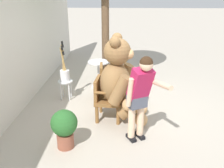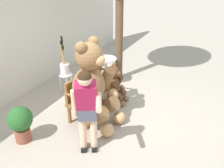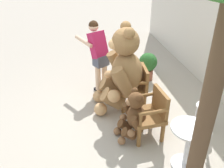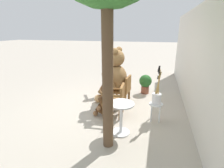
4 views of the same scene
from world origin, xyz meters
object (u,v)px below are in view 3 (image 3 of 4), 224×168
object	(u,v)px
brush_bucket	(209,96)
wooden_chair_right	(150,113)
teddy_bear_small	(134,116)
teddy_bear_large	(122,70)
white_stool	(205,111)
wooden_chair_left	(135,86)
potted_plant	(148,64)
person_visitor	(98,52)
round_side_table	(188,142)

from	to	relation	value
brush_bucket	wooden_chair_right	bearing A→B (deg)	-89.64
teddy_bear_small	wooden_chair_right	bearing A→B (deg)	91.62
teddy_bear_large	white_stool	size ratio (longest dim) A/B	3.74
wooden_chair_left	potted_plant	world-z (taller)	wooden_chair_left
person_visitor	brush_bucket	bearing A→B (deg)	43.80
teddy_bear_large	potted_plant	distance (m)	1.43
white_stool	round_side_table	size ratio (longest dim) A/B	0.64
wooden_chair_left	round_side_table	world-z (taller)	wooden_chair_left
wooden_chair_left	white_stool	bearing A→B (deg)	48.43
brush_bucket	teddy_bear_large	bearing A→B (deg)	-125.28
wooden_chair_left	wooden_chair_right	distance (m)	0.92
wooden_chair_left	teddy_bear_small	distance (m)	0.97
wooden_chair_left	brush_bucket	world-z (taller)	brush_bucket
teddy_bear_small	person_visitor	size ratio (longest dim) A/B	0.59
teddy_bear_large	brush_bucket	distance (m)	1.61
round_side_table	wooden_chair_left	bearing A→B (deg)	-169.59
round_side_table	teddy_bear_large	bearing A→B (deg)	-161.07
person_visitor	brush_bucket	world-z (taller)	person_visitor
white_stool	round_side_table	xyz separation A→B (m)	(0.78, -0.72, 0.09)
wooden_chair_left	wooden_chair_right	size ratio (longest dim) A/B	1.00
wooden_chair_left	teddy_bear_large	size ratio (longest dim) A/B	0.50
wooden_chair_left	teddy_bear_large	distance (m)	0.47
teddy_bear_small	potted_plant	size ratio (longest dim) A/B	1.35
wooden_chair_right	potted_plant	xyz separation A→B (m)	(-1.96, 0.61, -0.07)
brush_bucket	round_side_table	bearing A→B (deg)	-42.60
wooden_chair_left	person_visitor	world-z (taller)	person_visitor
potted_plant	wooden_chair_right	bearing A→B (deg)	-17.29
person_visitor	round_side_table	distance (m)	2.70
person_visitor	wooden_chair_left	bearing A→B (deg)	37.38
person_visitor	teddy_bear_small	bearing A→B (deg)	10.61
wooden_chair_left	brush_bucket	distance (m)	1.39
round_side_table	potted_plant	bearing A→B (deg)	173.75
teddy_bear_small	potted_plant	xyz separation A→B (m)	(-1.97, 0.90, -0.05)
round_side_table	teddy_bear_small	bearing A→B (deg)	-141.88
teddy_bear_small	round_side_table	distance (m)	0.97
wooden_chair_left	wooden_chair_right	world-z (taller)	same
teddy_bear_large	wooden_chair_right	bearing A→B (deg)	16.42
teddy_bear_large	teddy_bear_small	world-z (taller)	teddy_bear_large
teddy_bear_large	potted_plant	world-z (taller)	teddy_bear_large
round_side_table	white_stool	bearing A→B (deg)	137.41
white_stool	teddy_bear_large	bearing A→B (deg)	-125.37
teddy_bear_large	round_side_table	bearing A→B (deg)	18.93
white_stool	brush_bucket	world-z (taller)	brush_bucket
white_stool	brush_bucket	bearing A→B (deg)	133.73
teddy_bear_large	wooden_chair_left	bearing A→B (deg)	87.43
wooden_chair_right	potted_plant	world-z (taller)	wooden_chair_right
wooden_chair_left	potted_plant	xyz separation A→B (m)	(-1.04, 0.61, -0.07)
teddy_bear_small	white_stool	xyz separation A→B (m)	(-0.01, 1.32, -0.09)
person_visitor	brush_bucket	size ratio (longest dim) A/B	1.65
wooden_chair_right	person_visitor	distance (m)	1.88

